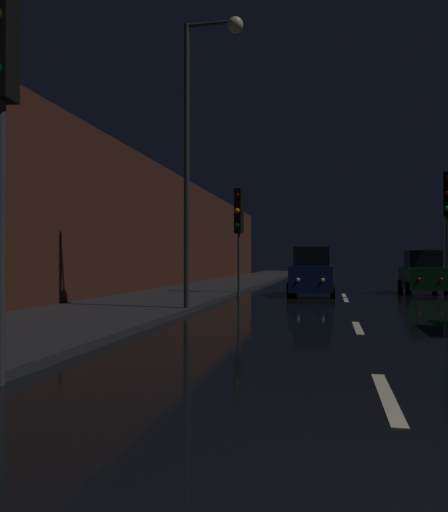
{
  "coord_description": "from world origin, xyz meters",
  "views": [
    {
      "loc": [
        -0.61,
        -2.9,
        1.48
      ],
      "look_at": [
        -4.31,
        15.36,
        1.65
      ],
      "focal_mm": 36.54,
      "sensor_mm": 36.0,
      "label": 1
    }
  ],
  "objects_px": {
    "streetlamp_overhead": "(201,123)",
    "traffic_light_far_right": "(447,205)",
    "traffic_light_far_left": "(239,219)",
    "traffic_light_near_left": "(0,60)",
    "car_approaching_headlights": "(312,273)",
    "car_parked_right_far": "(422,274)"
  },
  "relations": [
    {
      "from": "streetlamp_overhead",
      "to": "traffic_light_far_right",
      "type": "bearing_deg",
      "value": 48.39
    },
    {
      "from": "traffic_light_far_left",
      "to": "streetlamp_overhead",
      "type": "distance_m",
      "value": 7.78
    },
    {
      "from": "traffic_light_far_right",
      "to": "traffic_light_near_left",
      "type": "xyz_separation_m",
      "value": [
        -8.82,
        -18.22,
        0.0
      ]
    },
    {
      "from": "traffic_light_near_left",
      "to": "streetlamp_overhead",
      "type": "bearing_deg",
      "value": 172.59
    },
    {
      "from": "traffic_light_near_left",
      "to": "car_approaching_headlights",
      "type": "height_order",
      "value": "traffic_light_near_left"
    },
    {
      "from": "car_parked_right_far",
      "to": "traffic_light_far_right",
      "type": "bearing_deg",
      "value": -149.52
    },
    {
      "from": "streetlamp_overhead",
      "to": "traffic_light_near_left",
      "type": "bearing_deg",
      "value": -92.09
    },
    {
      "from": "traffic_light_far_right",
      "to": "traffic_light_far_left",
      "type": "height_order",
      "value": "traffic_light_far_right"
    },
    {
      "from": "traffic_light_far_right",
      "to": "car_approaching_headlights",
      "type": "bearing_deg",
      "value": -65.44
    },
    {
      "from": "traffic_light_near_left",
      "to": "streetlamp_overhead",
      "type": "height_order",
      "value": "streetlamp_overhead"
    },
    {
      "from": "streetlamp_overhead",
      "to": "car_parked_right_far",
      "type": "height_order",
      "value": "streetlamp_overhead"
    },
    {
      "from": "traffic_light_far_right",
      "to": "car_parked_right_far",
      "type": "distance_m",
      "value": 3.38
    },
    {
      "from": "car_parked_right_far",
      "to": "car_approaching_headlights",
      "type": "bearing_deg",
      "value": 118.68
    },
    {
      "from": "traffic_light_far_left",
      "to": "car_approaching_headlights",
      "type": "bearing_deg",
      "value": 118.35
    },
    {
      "from": "traffic_light_far_left",
      "to": "car_parked_right_far",
      "type": "relative_size",
      "value": 1.17
    },
    {
      "from": "traffic_light_near_left",
      "to": "car_parked_right_far",
      "type": "height_order",
      "value": "traffic_light_near_left"
    },
    {
      "from": "traffic_light_far_right",
      "to": "streetlamp_overhead",
      "type": "bearing_deg",
      "value": -30.16
    },
    {
      "from": "traffic_light_near_left",
      "to": "traffic_light_far_left",
      "type": "relative_size",
      "value": 1.17
    },
    {
      "from": "traffic_light_near_left",
      "to": "car_approaching_headlights",
      "type": "xyz_separation_m",
      "value": [
        3.13,
        16.9,
        -2.94
      ]
    },
    {
      "from": "car_approaching_headlights",
      "to": "traffic_light_far_right",
      "type": "bearing_deg",
      "value": 103.11
    },
    {
      "from": "traffic_light_far_right",
      "to": "streetlamp_overhead",
      "type": "xyz_separation_m",
      "value": [
        -8.5,
        -9.57,
        1.49
      ]
    },
    {
      "from": "streetlamp_overhead",
      "to": "car_approaching_headlights",
      "type": "height_order",
      "value": "streetlamp_overhead"
    }
  ]
}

